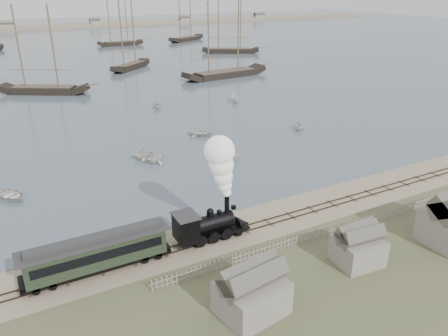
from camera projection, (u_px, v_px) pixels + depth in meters
name	position (u px, v px, depth m)	size (l,w,h in m)	color
ground	(266.00, 213.00, 49.10)	(600.00, 600.00, 0.00)	tan
harbor_water	(46.00, 45.00, 186.78)	(600.00, 336.00, 0.06)	#445561
rail_track	(276.00, 220.00, 47.46)	(120.00, 1.80, 0.16)	#32241B
picket_fence_west	(249.00, 260.00, 40.57)	(19.00, 0.10, 1.20)	slate
picket_fence_east	(397.00, 215.00, 48.52)	(15.00, 0.10, 1.20)	slate
shed_left	(251.00, 312.00, 34.17)	(5.00, 4.00, 4.10)	slate
shed_mid	(356.00, 263.00, 40.26)	(4.00, 3.50, 3.60)	slate
far_spit	(26.00, 29.00, 251.59)	(500.00, 20.00, 1.80)	gray
locomotive	(220.00, 195.00, 42.59)	(8.24, 3.08, 10.27)	black
passenger_coach	(97.00, 252.00, 38.25)	(13.05, 2.52, 3.17)	black
beached_dinghy	(108.00, 245.00, 42.21)	(3.70, 2.64, 0.77)	silver
rowboat_0	(10.00, 195.00, 52.00)	(4.43, 3.16, 0.92)	silver
rowboat_1	(155.00, 157.00, 62.38)	(3.19, 2.75, 1.68)	silver
rowboat_2	(229.00, 155.00, 63.81)	(3.13, 1.18, 1.21)	silver
rowboat_3	(201.00, 133.00, 73.85)	(4.09, 2.92, 0.85)	silver
rowboat_4	(299.00, 125.00, 76.61)	(3.10, 2.67, 1.63)	silver
rowboat_5	(235.00, 98.00, 94.98)	(4.13, 1.55, 1.59)	silver
rowboat_7	(156.00, 104.00, 89.86)	(3.47, 2.99, 1.83)	silver
rowboat_8	(142.00, 153.00, 63.71)	(3.31, 2.85, 1.74)	silver
schooner_2	(38.00, 50.00, 98.81)	(20.51, 4.73, 20.00)	black
schooner_3	(128.00, 35.00, 128.33)	(17.05, 3.94, 20.00)	black
schooner_4	(225.00, 40.00, 117.23)	(25.28, 5.83, 20.00)	black
schooner_5	(231.00, 25.00, 159.54)	(21.14, 4.88, 20.00)	black
schooner_8	(118.00, 21.00, 179.64)	(18.66, 4.31, 20.00)	black
schooner_9	(186.00, 18.00, 195.49)	(21.17, 4.88, 20.00)	black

